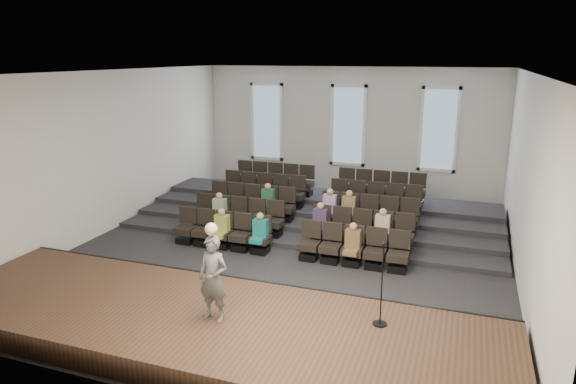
# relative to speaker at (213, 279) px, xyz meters

# --- Properties ---
(ground) EXTENTS (14.00, 14.00, 0.00)m
(ground) POSITION_rel_speaker_xyz_m (-0.23, 5.20, -1.35)
(ground) COLOR black
(ground) RESTS_ON ground
(ceiling) EXTENTS (12.00, 14.00, 0.02)m
(ceiling) POSITION_rel_speaker_xyz_m (-0.23, 5.20, 3.66)
(ceiling) COLOR white
(ceiling) RESTS_ON ground
(wall_back) EXTENTS (12.00, 0.04, 5.00)m
(wall_back) POSITION_rel_speaker_xyz_m (-0.23, 12.22, 1.15)
(wall_back) COLOR silver
(wall_back) RESTS_ON ground
(wall_front) EXTENTS (12.00, 0.04, 5.00)m
(wall_front) POSITION_rel_speaker_xyz_m (-0.23, -1.82, 1.15)
(wall_front) COLOR silver
(wall_front) RESTS_ON ground
(wall_left) EXTENTS (0.04, 14.00, 5.00)m
(wall_left) POSITION_rel_speaker_xyz_m (-6.25, 5.20, 1.15)
(wall_left) COLOR silver
(wall_left) RESTS_ON ground
(wall_right) EXTENTS (0.04, 14.00, 5.00)m
(wall_right) POSITION_rel_speaker_xyz_m (5.79, 5.20, 1.15)
(wall_right) COLOR silver
(wall_right) RESTS_ON ground
(stage) EXTENTS (11.80, 3.60, 0.50)m
(stage) POSITION_rel_speaker_xyz_m (-0.23, 0.10, -1.10)
(stage) COLOR #412B1C
(stage) RESTS_ON ground
(stage_lip) EXTENTS (11.80, 0.06, 0.52)m
(stage_lip) POSITION_rel_speaker_xyz_m (-0.23, 1.87, -1.10)
(stage_lip) COLOR black
(stage_lip) RESTS_ON ground
(risers) EXTENTS (11.80, 4.80, 0.60)m
(risers) POSITION_rel_speaker_xyz_m (-0.23, 8.37, -1.15)
(risers) COLOR black
(risers) RESTS_ON ground
(seating_rows) EXTENTS (6.80, 4.70, 1.67)m
(seating_rows) POSITION_rel_speaker_xyz_m (-0.23, 6.74, -0.66)
(seating_rows) COLOR black
(seating_rows) RESTS_ON ground
(windows) EXTENTS (8.44, 0.10, 3.24)m
(windows) POSITION_rel_speaker_xyz_m (-0.23, 12.15, 1.35)
(windows) COLOR white
(windows) RESTS_ON wall_back
(audience) EXTENTS (5.45, 2.64, 1.10)m
(audience) POSITION_rel_speaker_xyz_m (-0.15, 5.66, -0.52)
(audience) COLOR #92A441
(audience) RESTS_ON seating_rows
(speaker) EXTENTS (0.66, 0.47, 1.69)m
(speaker) POSITION_rel_speaker_xyz_m (0.00, 0.00, 0.00)
(speaker) COLOR #53504E
(speaker) RESTS_ON stage
(mic_stand) EXTENTS (0.28, 0.28, 1.66)m
(mic_stand) POSITION_rel_speaker_xyz_m (3.05, 0.85, -0.35)
(mic_stand) COLOR black
(mic_stand) RESTS_ON stage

